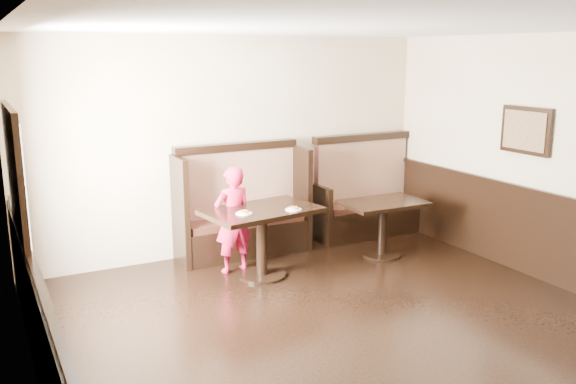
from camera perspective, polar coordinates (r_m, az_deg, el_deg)
ground at (r=5.47m, az=10.08°, el=-15.47°), size 7.00×7.00×0.00m
room_shell at (r=5.24m, az=5.85°, el=-8.60°), size 7.00×7.00×7.00m
booth_main at (r=7.95m, az=-4.37°, el=-2.12°), size 1.75×0.72×1.45m
booth_neighbor at (r=8.88m, az=7.26°, el=-0.88°), size 1.65×0.72×1.45m
table_main at (r=7.08m, az=-2.49°, el=-3.08°), size 1.40×0.99×0.83m
table_neighbor at (r=7.92m, az=8.87°, el=-2.16°), size 1.06×0.71×0.73m
child at (r=7.27m, az=-5.17°, el=-2.60°), size 0.49×0.35×1.29m
pizza_plate_left at (r=6.82m, az=-4.15°, el=-1.93°), size 0.19×0.19×0.03m
pizza_plate_right at (r=6.97m, az=0.51°, el=-1.58°), size 0.19×0.19×0.03m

